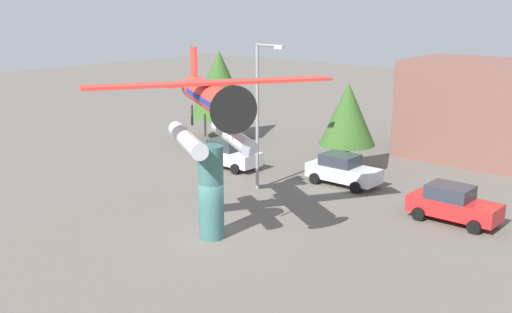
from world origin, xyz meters
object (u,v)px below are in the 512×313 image
object	(u,v)px
car_near_white	(228,154)
tree_west	(219,84)
car_mid_silver	(343,170)
floatplane_monument	(210,108)
display_pedestal	(211,193)
car_far_red	(453,204)
streetlight_primary	(260,107)
storefront_building	(501,112)
tree_east	(348,114)

from	to	relation	value
car_near_white	tree_west	distance (m)	8.91
car_mid_silver	floatplane_monument	bearing A→B (deg)	-89.00
car_near_white	tree_west	world-z (taller)	tree_west
car_near_white	car_mid_silver	world-z (taller)	same
display_pedestal	car_near_white	distance (m)	12.00
display_pedestal	car_far_red	world-z (taller)	display_pedestal
streetlight_primary	storefront_building	world-z (taller)	streetlight_primary
floatplane_monument	tree_west	world-z (taller)	floatplane_monument
floatplane_monument	car_mid_silver	distance (m)	11.81
car_far_red	streetlight_primary	size ratio (longest dim) A/B	0.52
car_far_red	display_pedestal	bearing A→B (deg)	-129.03
storefront_building	floatplane_monument	bearing A→B (deg)	-101.43
tree_west	display_pedestal	bearing A→B (deg)	-47.16
display_pedestal	tree_west	bearing A→B (deg)	132.84
tree_east	floatplane_monument	bearing A→B (deg)	-83.17
storefront_building	tree_west	size ratio (longest dim) A/B	1.78
tree_west	tree_east	size ratio (longest dim) A/B	1.22
floatplane_monument	tree_west	distance (m)	20.35
display_pedestal	floatplane_monument	bearing A→B (deg)	-31.12
tree_west	streetlight_primary	bearing A→B (deg)	-36.47
display_pedestal	storefront_building	xyz separation A→B (m)	(4.57, 22.00, 1.14)
car_far_red	floatplane_monument	bearing A→B (deg)	-128.38
car_far_red	car_mid_silver	bearing A→B (deg)	166.51
streetlight_primary	tree_west	world-z (taller)	streetlight_primary
streetlight_primary	storefront_building	xyz separation A→B (m)	(7.65, 15.08, -1.43)
streetlight_primary	car_mid_silver	bearing A→B (deg)	51.06
display_pedestal	car_near_white	bearing A→B (deg)	129.65
display_pedestal	storefront_building	size ratio (longest dim) A/B	0.35
storefront_building	tree_east	bearing A→B (deg)	-124.55
streetlight_primary	tree_west	xyz separation A→B (m)	(-10.62, 7.85, -0.46)
car_mid_silver	car_far_red	xyz separation A→B (m)	(7.29, -1.75, 0.00)
display_pedestal	car_mid_silver	world-z (taller)	display_pedestal
car_far_red	storefront_building	bearing A→B (deg)	101.40
car_near_white	streetlight_primary	xyz separation A→B (m)	(4.54, -2.27, 3.78)
streetlight_primary	tree_east	world-z (taller)	streetlight_primary
display_pedestal	car_near_white	size ratio (longest dim) A/B	0.99
car_mid_silver	tree_west	xyz separation A→B (m)	(-13.63, 4.13, 3.32)
car_mid_silver	car_far_red	world-z (taller)	same
car_near_white	car_far_red	bearing A→B (deg)	-1.13
car_mid_silver	storefront_building	xyz separation A→B (m)	(4.65, 11.35, 2.35)
display_pedestal	streetlight_primary	distance (m)	8.00
car_mid_silver	tree_west	size ratio (longest dim) A/B	0.63
display_pedestal	streetlight_primary	size ratio (longest dim) A/B	0.52
floatplane_monument	tree_west	bearing A→B (deg)	164.06
car_near_white	streetlight_primary	size ratio (longest dim) A/B	0.52
car_near_white	tree_east	bearing A→B (deg)	33.25
streetlight_primary	storefront_building	size ratio (longest dim) A/B	0.68
car_mid_silver	tree_east	distance (m)	3.98
display_pedestal	car_near_white	xyz separation A→B (m)	(-7.62, 9.19, -1.21)
car_mid_silver	streetlight_primary	size ratio (longest dim) A/B	0.52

